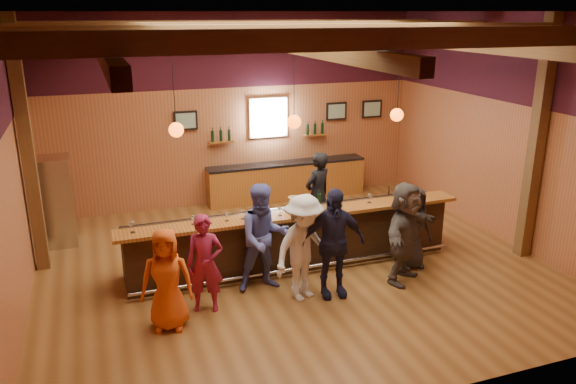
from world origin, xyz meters
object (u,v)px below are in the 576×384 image
at_px(customer_redvest, 205,264).
at_px(bottle_a, 319,200).
at_px(customer_brown, 405,233).
at_px(ice_bucket, 294,204).
at_px(customer_white, 303,248).
at_px(back_bar_cabinet, 287,181).
at_px(customer_navy, 332,243).
at_px(customer_dark, 412,228).
at_px(bar_counter, 292,237).
at_px(bartender, 318,195).
at_px(customer_orange, 167,280).
at_px(customer_denim, 264,238).
at_px(stainless_fridge, 55,201).

height_order(customer_redvest, bottle_a, customer_redvest).
distance_m(customer_brown, ice_bucket, 1.98).
bearing_deg(customer_white, back_bar_cabinet, 51.21).
distance_m(back_bar_cabinet, customer_navy, 5.08).
bearing_deg(customer_dark, customer_redvest, -176.51).
relative_size(bar_counter, customer_brown, 3.51).
height_order(customer_brown, bottle_a, customer_brown).
xyz_separation_m(customer_dark, bartender, (-1.06, 1.92, 0.14)).
bearing_deg(back_bar_cabinet, customer_white, -106.66).
distance_m(customer_navy, ice_bucket, 1.23).
relative_size(customer_orange, bartender, 0.86).
bearing_deg(customer_redvest, customer_navy, 11.06).
distance_m(bartender, bottle_a, 1.34).
bearing_deg(customer_brown, customer_white, 143.64).
relative_size(back_bar_cabinet, ice_bucket, 15.50).
relative_size(bartender, bottle_a, 5.52).
height_order(back_bar_cabinet, bartender, bartender).
xyz_separation_m(customer_orange, customer_dark, (4.49, 0.61, -0.01)).
height_order(customer_orange, customer_white, customer_white).
bearing_deg(bar_counter, customer_denim, -134.17).
relative_size(customer_denim, ice_bucket, 7.16).
height_order(customer_orange, customer_navy, customer_navy).
bearing_deg(customer_dark, ice_bucket, 161.17).
bearing_deg(customer_orange, bar_counter, 46.44).
height_order(customer_navy, customer_brown, customer_navy).
bearing_deg(customer_redvest, stainless_fridge, 139.15).
xyz_separation_m(stainless_fridge, customer_white, (3.83, -3.78, -0.01)).
bearing_deg(bar_counter, bottle_a, -19.96).
xyz_separation_m(customer_denim, customer_navy, (0.97, -0.59, 0.00)).
xyz_separation_m(customer_brown, customer_dark, (0.43, 0.45, -0.13)).
xyz_separation_m(back_bar_cabinet, customer_brown, (0.39, -4.90, 0.42)).
height_order(bar_counter, stainless_fridge, stainless_fridge).
height_order(bar_counter, back_bar_cabinet, bar_counter).
distance_m(customer_brown, bottle_a, 1.64).
distance_m(customer_orange, customer_denim, 1.85).
distance_m(customer_navy, bartender, 2.54).
bearing_deg(customer_navy, bartender, 79.01).
height_order(bar_counter, customer_white, customer_white).
relative_size(bartender, ice_bucket, 7.02).
distance_m(stainless_fridge, customer_denim, 4.66).
relative_size(customer_navy, bartender, 1.02).
relative_size(bar_counter, ice_bucket, 24.41).
bearing_deg(stainless_fridge, customer_white, -44.59).
distance_m(customer_navy, customer_brown, 1.38).
bearing_deg(customer_denim, back_bar_cabinet, 67.24).
bearing_deg(bar_counter, bartender, 47.62).
height_order(ice_bucket, bottle_a, bottle_a).
relative_size(bar_counter, customer_denim, 3.41).
relative_size(customer_brown, bartender, 0.99).
bearing_deg(stainless_fridge, bar_counter, -30.76).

